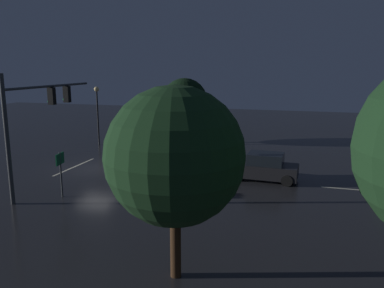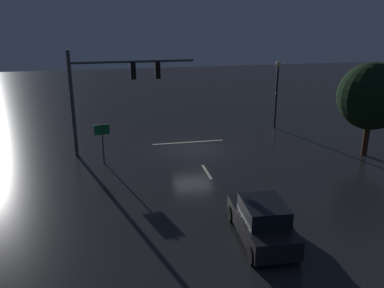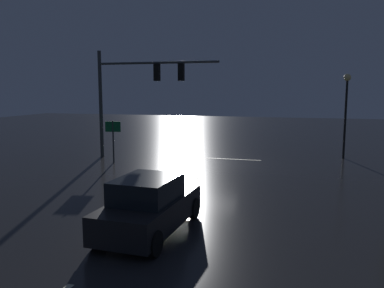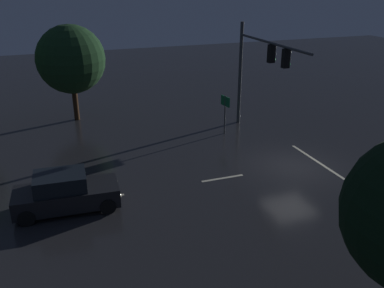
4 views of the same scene
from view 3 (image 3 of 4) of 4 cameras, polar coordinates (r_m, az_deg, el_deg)
The scene contains 8 objects.
ground_plane at distance 22.91m, azimuth 3.35°, elevation -2.78°, with size 80.00×80.00×0.00m, color #232326.
traffic_signal_assembly at distance 24.44m, azimuth -8.03°, elevation 8.49°, with size 7.67×0.47×6.61m.
lane_dash_far at distance 19.10m, azimuth 0.81°, elevation -4.92°, with size 2.20×0.16×0.01m, color beige.
lane_dash_mid at distance 13.58m, azimuth -5.74°, elevation -10.30°, with size 2.20×0.16×0.01m, color beige.
stop_bar at distance 24.44m, azimuth 4.14°, elevation -2.11°, with size 5.00×0.16×0.01m, color beige.
car_approaching at distance 11.91m, azimuth -6.17°, elevation -8.93°, with size 2.10×4.45×1.70m.
street_lamp_left_kerb at distance 25.97m, azimuth 21.41°, elevation 5.98°, with size 0.44×0.44×5.18m.
route_sign at distance 23.29m, azimuth -11.35°, elevation 1.66°, with size 0.90×0.21×2.46m.
Camera 3 is at (-4.72, 22.02, 4.23)m, focal length 36.89 mm.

